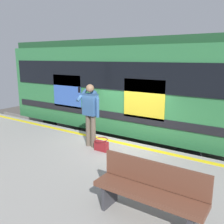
% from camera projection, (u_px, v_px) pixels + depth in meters
% --- Properties ---
extents(ground_plane, '(23.95, 23.95, 0.00)m').
position_uv_depth(ground_plane, '(124.00, 171.00, 7.87)').
color(ground_plane, '#4C4742').
extents(platform, '(15.96, 4.91, 1.04)m').
position_uv_depth(platform, '(69.00, 190.00, 5.77)').
color(platform, gray).
rests_on(platform, ground).
extents(safety_line, '(15.65, 0.16, 0.01)m').
position_uv_depth(safety_line, '(119.00, 143.00, 7.40)').
color(safety_line, yellow).
rests_on(safety_line, platform).
extents(track_rail_near, '(20.75, 0.08, 0.16)m').
position_uv_depth(track_rail_near, '(142.00, 157.00, 8.81)').
color(track_rail_near, slate).
rests_on(track_rail_near, ground).
extents(track_rail_far, '(20.75, 0.08, 0.16)m').
position_uv_depth(track_rail_far, '(158.00, 145.00, 9.97)').
color(track_rail_far, slate).
rests_on(track_rail_far, ground).
extents(train_carriage, '(9.12, 2.81, 3.95)m').
position_uv_depth(train_carriage, '(123.00, 84.00, 9.54)').
color(train_carriage, '#2D723F').
rests_on(train_carriage, ground).
extents(passenger, '(0.57, 0.55, 1.76)m').
position_uv_depth(passenger, '(91.00, 110.00, 6.90)').
color(passenger, brown).
rests_on(passenger, platform).
extents(handbag, '(0.39, 0.35, 0.33)m').
position_uv_depth(handbag, '(101.00, 145.00, 6.74)').
color(handbag, maroon).
rests_on(handbag, platform).
extents(bench, '(1.76, 0.44, 0.90)m').
position_uv_depth(bench, '(150.00, 189.00, 3.85)').
color(bench, brown).
rests_on(bench, platform).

